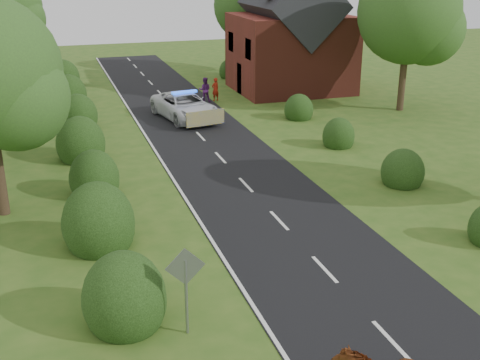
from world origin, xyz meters
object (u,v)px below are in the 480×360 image
object	(u,v)px
police_van	(185,106)
pedestrian_purple	(205,90)
pedestrian_red	(215,89)
road_sign	(186,279)

from	to	relation	value
police_van	pedestrian_purple	xyz separation A→B (m)	(2.35, 4.08, 0.05)
police_van	pedestrian_red	size ratio (longest dim) A/B	3.86
pedestrian_red	pedestrian_purple	distance (m)	0.82
road_sign	police_van	size ratio (longest dim) A/B	0.41
road_sign	pedestrian_purple	world-z (taller)	road_sign
pedestrian_red	pedestrian_purple	size ratio (longest dim) A/B	0.94
road_sign	pedestrian_purple	xyz separation A→B (m)	(7.42, 26.14, -0.80)
police_van	pedestrian_purple	distance (m)	4.71
police_van	pedestrian_red	world-z (taller)	police_van
road_sign	pedestrian_red	xyz separation A→B (m)	(8.22, 26.31, -0.85)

